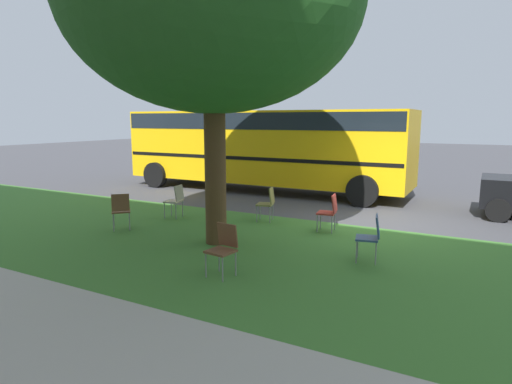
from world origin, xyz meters
TOP-DOWN VIEW (x-y plane):
  - ground at (0.00, 0.00)m, footprint 80.00×80.00m
  - grass_verge at (0.00, 3.20)m, footprint 48.00×6.00m
  - street_tree at (2.42, 3.08)m, footprint 5.90×5.90m
  - chair_0 at (0.61, 1.06)m, footprint 0.47×0.47m
  - chair_1 at (1.23, 4.66)m, footprint 0.47×0.47m
  - chair_2 at (4.67, 1.61)m, footprint 0.48×0.48m
  - chair_3 at (-0.76, 2.77)m, footprint 0.50×0.49m
  - chair_4 at (2.35, 0.81)m, footprint 0.51×0.50m
  - chair_5 at (4.99, 3.24)m, footprint 0.59×0.59m
  - school_bus at (4.69, -3.44)m, footprint 10.40×2.80m

SIDE VIEW (x-z plane):
  - ground at x=0.00m, z-range 0.00..0.00m
  - grass_verge at x=0.00m, z-range 0.00..0.01m
  - chair_0 at x=0.61m, z-range 0.08..0.96m
  - chair_1 at x=1.23m, z-range 0.08..0.96m
  - chair_2 at x=4.67m, z-range 0.08..0.96m
  - chair_3 at x=-0.76m, z-range 0.08..0.96m
  - chair_4 at x=2.35m, z-range 0.08..0.96m
  - chair_5 at x=4.99m, z-range 0.08..0.96m
  - school_bus at x=4.69m, z-range 0.32..3.20m
  - street_tree at x=2.42m, z-range 1.33..8.39m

